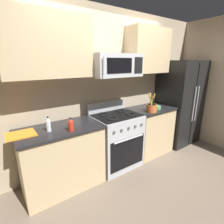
% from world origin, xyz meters
% --- Properties ---
extents(ground_plane, '(16.00, 16.00, 0.00)m').
position_xyz_m(ground_plane, '(0.00, 0.00, 0.00)').
color(ground_plane, '#6B5B4C').
extents(wall_back, '(8.00, 0.10, 2.60)m').
position_xyz_m(wall_back, '(0.00, 1.02, 1.30)').
color(wall_back, tan).
rests_on(wall_back, ground).
extents(counter_left, '(1.12, 0.61, 0.91)m').
position_xyz_m(counter_left, '(-0.95, 0.64, 0.46)').
color(counter_left, tan).
rests_on(counter_left, ground).
extents(range_oven, '(0.76, 0.66, 1.09)m').
position_xyz_m(range_oven, '(-0.00, 0.64, 0.47)').
color(range_oven, '#B2B5BA').
rests_on(range_oven, ground).
extents(counter_right, '(0.86, 0.61, 0.91)m').
position_xyz_m(counter_right, '(0.82, 0.64, 0.46)').
color(counter_right, tan).
rests_on(counter_right, ground).
extents(refrigerator, '(0.86, 0.73, 1.79)m').
position_xyz_m(refrigerator, '(1.70, 0.62, 0.89)').
color(refrigerator, black).
rests_on(refrigerator, ground).
extents(wall_right, '(0.10, 8.00, 2.60)m').
position_xyz_m(wall_right, '(2.23, 0.00, 1.30)').
color(wall_right, tan).
rests_on(wall_right, ground).
extents(microwave, '(0.80, 0.44, 0.34)m').
position_xyz_m(microwave, '(-0.00, 0.67, 1.71)').
color(microwave, '#B2B5BA').
extents(upper_cabinets_left, '(1.11, 0.34, 0.78)m').
position_xyz_m(upper_cabinets_left, '(-0.95, 0.80, 1.95)').
color(upper_cabinets_left, tan).
extents(upper_cabinets_right, '(0.85, 0.34, 0.78)m').
position_xyz_m(upper_cabinets_right, '(0.83, 0.80, 1.95)').
color(upper_cabinets_right, tan).
extents(utensil_crock, '(0.18, 0.18, 0.34)m').
position_xyz_m(utensil_crock, '(0.64, 0.46, 0.99)').
color(utensil_crock, '#D1662D').
rests_on(utensil_crock, counter_right).
extents(cutting_board, '(0.33, 0.28, 0.02)m').
position_xyz_m(cutting_board, '(-1.41, 0.68, 0.92)').
color(cutting_board, orange).
rests_on(cutting_board, counter_left).
extents(bottle_vinegar, '(0.06, 0.06, 0.19)m').
position_xyz_m(bottle_vinegar, '(-1.10, 0.61, 1.00)').
color(bottle_vinegar, silver).
rests_on(bottle_vinegar, counter_left).
extents(bottle_hot_sauce, '(0.07, 0.07, 0.18)m').
position_xyz_m(bottle_hot_sauce, '(-0.86, 0.46, 0.99)').
color(bottle_hot_sauce, red).
rests_on(bottle_hot_sauce, counter_left).
extents(prep_bowl, '(0.15, 0.15, 0.06)m').
position_xyz_m(prep_bowl, '(0.87, 0.54, 0.94)').
color(prep_bowl, '#59AD66').
rests_on(prep_bowl, counter_right).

